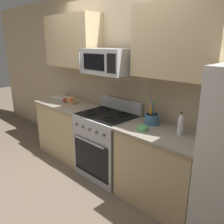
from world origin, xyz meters
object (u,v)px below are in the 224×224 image
utensil_crock (152,118)px  apple_loose (65,100)px  cutting_board (62,97)px  microwave (108,61)px  fruit_basket (71,101)px  bottle_soy (205,131)px  prep_bowl (142,128)px  range_oven (107,144)px  bottle_vinegar (181,124)px

utensil_crock → apple_loose: (-1.68, -0.11, -0.04)m
apple_loose → cutting_board: size_ratio=0.22×
utensil_crock → cutting_board: utensil_crock is taller
microwave → cutting_board: (-1.32, 0.12, -0.72)m
utensil_crock → fruit_basket: size_ratio=1.57×
microwave → utensil_crock: bearing=9.2°
utensil_crock → bottle_soy: bearing=-1.7°
fruit_basket → apple_loose: bearing=-175.8°
prep_bowl → utensil_crock: bearing=100.6°
range_oven → bottle_vinegar: bottle_vinegar is taller
microwave → utensil_crock: (0.65, 0.10, -0.65)m
prep_bowl → range_oven: bearing=170.4°
prep_bowl → apple_loose: bearing=175.5°
utensil_crock → bottle_soy: utensil_crock is taller
cutting_board → bottle_vinegar: size_ratio=1.28×
range_oven → utensil_crock: utensil_crock is taller
range_oven → prep_bowl: size_ratio=8.46×
bottle_vinegar → bottle_soy: 0.26m
apple_loose → prep_bowl: (1.73, -0.14, -0.01)m
bottle_vinegar → bottle_soy: bottle_vinegar is taller
cutting_board → utensil_crock: bearing=-0.4°
range_oven → microwave: (-0.00, 0.03, 1.16)m
microwave → prep_bowl: 1.00m
range_oven → fruit_basket: 0.99m
cutting_board → bottle_vinegar: bearing=-1.4°
fruit_basket → cutting_board: 0.47m
microwave → bottle_soy: 1.46m
range_oven → cutting_board: bearing=173.8°
range_oven → apple_loose: 1.14m
range_oven → apple_loose: (-1.04, 0.02, 0.47)m
bottle_vinegar → range_oven: bearing=-175.5°
cutting_board → bottle_vinegar: (2.37, -0.06, 0.11)m
bottle_soy → bottle_vinegar: bearing=-173.9°
range_oven → bottle_vinegar: bearing=4.5°
bottle_vinegar → cutting_board: bearing=178.6°
range_oven → prep_bowl: 0.84m
fruit_basket → bottle_soy: bottle_soy is taller
prep_bowl → cutting_board: bearing=172.6°
microwave → utensil_crock: microwave is taller
microwave → cutting_board: size_ratio=2.19×
utensil_crock → prep_bowl: utensil_crock is taller
apple_loose → bottle_soy: 2.35m
cutting_board → range_oven: bearing=-6.2°
fruit_basket → bottle_soy: 2.18m
microwave → apple_loose: bearing=-179.5°
fruit_basket → prep_bowl: fruit_basket is taller
range_oven → cutting_board: (-1.32, 0.14, 0.44)m
utensil_crock → cutting_board: size_ratio=1.08×
microwave → cutting_board: bearing=174.9°
fruit_basket → apple_loose: size_ratio=3.18×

